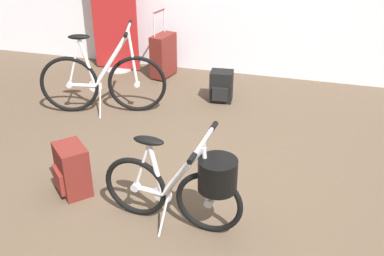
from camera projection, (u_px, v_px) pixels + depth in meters
The scene contains 7 objects.
ground_plane at pixel (186, 208), 3.44m from camera, with size 8.08×8.08×0.00m, color brown.
floor_banner_stand at pixel (113, 3), 5.65m from camera, with size 0.60×0.36×1.89m.
folding_bike_foreground at pixel (189, 184), 3.09m from camera, with size 1.03×0.53×0.73m.
display_bike_left at pixel (103, 81), 4.76m from camera, with size 1.27×0.56×0.92m.
rolling_suitcase at pixel (163, 55), 5.69m from camera, with size 0.25×0.39×0.83m.
backpack_on_floor at pixel (221, 86), 5.08m from camera, with size 0.26×0.25×0.35m.
handbag_on_floor at pixel (72, 170), 3.53m from camera, with size 0.35×0.35×0.40m.
Camera 1 is at (0.80, -2.64, 2.13)m, focal length 42.95 mm.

